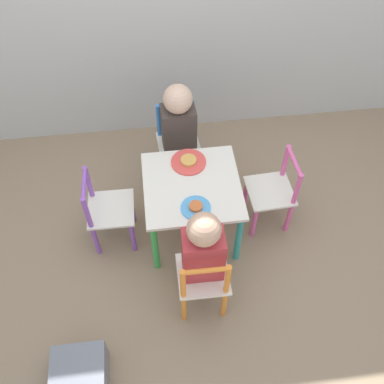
{
  "coord_description": "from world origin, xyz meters",
  "views": [
    {
      "loc": [
        -0.19,
        -1.52,
        2.33
      ],
      "look_at": [
        0.0,
        0.0,
        0.37
      ],
      "focal_mm": 42.0,
      "sensor_mm": 36.0,
      "label": 1
    }
  ],
  "objects_px": {
    "plate_front": "(196,207)",
    "chair_blue": "(178,144)",
    "chair_purple": "(107,211)",
    "storage_bin": "(80,374)",
    "chair_orange": "(203,280)",
    "child_front": "(202,251)",
    "kids_table": "(192,193)",
    "child_back": "(179,128)",
    "chair_pink": "(273,192)",
    "plate_back": "(189,162)"
  },
  "relations": [
    {
      "from": "chair_purple",
      "to": "chair_orange",
      "type": "bearing_deg",
      "value": -134.86
    },
    {
      "from": "kids_table",
      "to": "chair_blue",
      "type": "height_order",
      "value": "chair_blue"
    },
    {
      "from": "chair_orange",
      "to": "child_front",
      "type": "distance_m",
      "value": 0.2
    },
    {
      "from": "chair_pink",
      "to": "child_front",
      "type": "relative_size",
      "value": 0.71
    },
    {
      "from": "chair_purple",
      "to": "kids_table",
      "type": "bearing_deg",
      "value": -90.0
    },
    {
      "from": "storage_bin",
      "to": "child_back",
      "type": "bearing_deg",
      "value": 63.53
    },
    {
      "from": "child_back",
      "to": "chair_orange",
      "type": "bearing_deg",
      "value": -92.18
    },
    {
      "from": "chair_orange",
      "to": "child_front",
      "type": "xyz_separation_m",
      "value": [
        0.0,
        0.06,
        0.19
      ]
    },
    {
      "from": "chair_blue",
      "to": "storage_bin",
      "type": "xyz_separation_m",
      "value": [
        -0.61,
        -1.3,
        -0.17
      ]
    },
    {
      "from": "chair_orange",
      "to": "plate_front",
      "type": "xyz_separation_m",
      "value": [
        0.0,
        0.32,
        0.19
      ]
    },
    {
      "from": "chair_purple",
      "to": "child_back",
      "type": "bearing_deg",
      "value": -46.91
    },
    {
      "from": "child_back",
      "to": "chair_pink",
      "type": "bearing_deg",
      "value": -41.45
    },
    {
      "from": "chair_orange",
      "to": "kids_table",
      "type": "bearing_deg",
      "value": -90.0
    },
    {
      "from": "child_back",
      "to": "child_front",
      "type": "xyz_separation_m",
      "value": [
        0.02,
        -0.85,
        -0.01
      ]
    },
    {
      "from": "chair_purple",
      "to": "plate_front",
      "type": "distance_m",
      "value": 0.54
    },
    {
      "from": "chair_purple",
      "to": "storage_bin",
      "type": "height_order",
      "value": "chair_purple"
    },
    {
      "from": "child_back",
      "to": "child_front",
      "type": "relative_size",
      "value": 1.01
    },
    {
      "from": "chair_blue",
      "to": "child_back",
      "type": "height_order",
      "value": "child_back"
    },
    {
      "from": "kids_table",
      "to": "chair_orange",
      "type": "bearing_deg",
      "value": -90.58
    },
    {
      "from": "plate_front",
      "to": "child_front",
      "type": "bearing_deg",
      "value": -90.94
    },
    {
      "from": "chair_purple",
      "to": "chair_pink",
      "type": "bearing_deg",
      "value": -88.03
    },
    {
      "from": "chair_orange",
      "to": "chair_purple",
      "type": "relative_size",
      "value": 1.0
    },
    {
      "from": "chair_purple",
      "to": "storage_bin",
      "type": "bearing_deg",
      "value": 169.88
    },
    {
      "from": "chair_pink",
      "to": "chair_orange",
      "type": "bearing_deg",
      "value": -46.82
    },
    {
      "from": "kids_table",
      "to": "chair_pink",
      "type": "bearing_deg",
      "value": 3.06
    },
    {
      "from": "child_back",
      "to": "plate_back",
      "type": "bearing_deg",
      "value": -87.86
    },
    {
      "from": "chair_purple",
      "to": "storage_bin",
      "type": "xyz_separation_m",
      "value": [
        -0.16,
        -0.83,
        -0.17
      ]
    },
    {
      "from": "chair_blue",
      "to": "chair_pink",
      "type": "xyz_separation_m",
      "value": [
        0.51,
        -0.46,
        0.0
      ]
    },
    {
      "from": "chair_blue",
      "to": "chair_purple",
      "type": "bearing_deg",
      "value": -137.19
    },
    {
      "from": "chair_orange",
      "to": "child_back",
      "type": "xyz_separation_m",
      "value": [
        -0.02,
        0.91,
        0.2
      ]
    },
    {
      "from": "kids_table",
      "to": "chair_pink",
      "type": "xyz_separation_m",
      "value": [
        0.48,
        0.03,
        -0.11
      ]
    },
    {
      "from": "chair_purple",
      "to": "plate_front",
      "type": "relative_size",
      "value": 3.33
    },
    {
      "from": "chair_blue",
      "to": "chair_purple",
      "type": "xyz_separation_m",
      "value": [
        -0.45,
        -0.48,
        0.0
      ]
    },
    {
      "from": "kids_table",
      "to": "child_back",
      "type": "xyz_separation_m",
      "value": [
        -0.03,
        0.42,
        0.09
      ]
    },
    {
      "from": "chair_pink",
      "to": "plate_back",
      "type": "distance_m",
      "value": 0.53
    },
    {
      "from": "kids_table",
      "to": "child_back",
      "type": "bearing_deg",
      "value": 93.5
    },
    {
      "from": "kids_table",
      "to": "chair_purple",
      "type": "height_order",
      "value": "chair_purple"
    },
    {
      "from": "plate_front",
      "to": "storage_bin",
      "type": "bearing_deg",
      "value": -134.4
    },
    {
      "from": "child_front",
      "to": "storage_bin",
      "type": "bearing_deg",
      "value": 32.35
    },
    {
      "from": "chair_orange",
      "to": "chair_purple",
      "type": "bearing_deg",
      "value": -45.14
    },
    {
      "from": "kids_table",
      "to": "storage_bin",
      "type": "bearing_deg",
      "value": -128.19
    },
    {
      "from": "chair_orange",
      "to": "plate_back",
      "type": "distance_m",
      "value": 0.67
    },
    {
      "from": "plate_front",
      "to": "chair_blue",
      "type": "bearing_deg",
      "value": 92.63
    },
    {
      "from": "chair_purple",
      "to": "plate_front",
      "type": "bearing_deg",
      "value": -108.32
    },
    {
      "from": "chair_blue",
      "to": "plate_back",
      "type": "bearing_deg",
      "value": -88.26
    },
    {
      "from": "kids_table",
      "to": "chair_orange",
      "type": "xyz_separation_m",
      "value": [
        -0.0,
        -0.48,
        -0.11
      ]
    },
    {
      "from": "child_back",
      "to": "child_front",
      "type": "height_order",
      "value": "child_back"
    },
    {
      "from": "plate_back",
      "to": "chair_purple",
      "type": "bearing_deg",
      "value": -162.38
    },
    {
      "from": "kids_table",
      "to": "child_front",
      "type": "height_order",
      "value": "child_front"
    },
    {
      "from": "chair_purple",
      "to": "child_back",
      "type": "xyz_separation_m",
      "value": [
        0.46,
        0.42,
        0.2
      ]
    }
  ]
}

